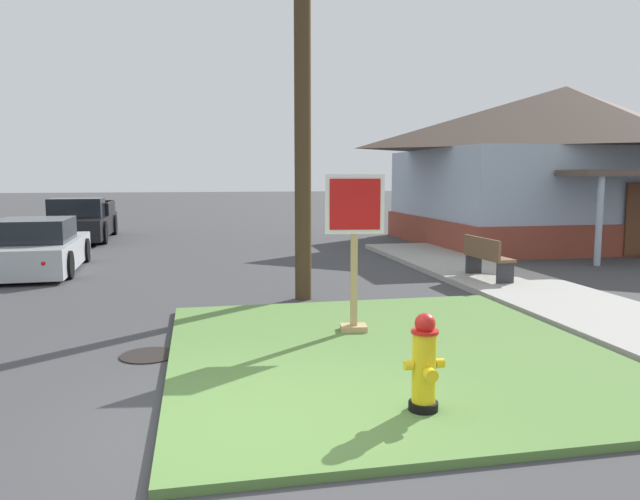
# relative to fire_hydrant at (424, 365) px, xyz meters

# --- Properties ---
(ground_plane) EXTENTS (160.00, 160.00, 0.00)m
(ground_plane) POSITION_rel_fire_hydrant_xyz_m (-1.57, -0.01, -0.51)
(ground_plane) COLOR #3D3D3F
(grass_corner_patch) EXTENTS (5.36, 5.85, 0.08)m
(grass_corner_patch) POSITION_rel_fire_hydrant_xyz_m (0.30, 1.96, -0.47)
(grass_corner_patch) COLOR #567F3D
(grass_corner_patch) RESTS_ON ground
(sidewalk_strip) EXTENTS (2.20, 14.49, 0.12)m
(sidewalk_strip) POSITION_rel_fire_hydrant_xyz_m (4.18, 5.58, -0.45)
(sidewalk_strip) COLOR #9E9B93
(sidewalk_strip) RESTS_ON ground
(fire_hydrant) EXTENTS (0.38, 0.34, 0.91)m
(fire_hydrant) POSITION_rel_fire_hydrant_xyz_m (0.00, 0.00, 0.00)
(fire_hydrant) COLOR black
(fire_hydrant) RESTS_ON grass_corner_patch
(stop_sign) EXTENTS (0.80, 0.33, 2.17)m
(stop_sign) POSITION_rel_fire_hydrant_xyz_m (0.10, 2.89, 0.66)
(stop_sign) COLOR tan
(stop_sign) RESTS_ON grass_corner_patch
(manhole_cover) EXTENTS (0.70, 0.70, 0.02)m
(manhole_cover) POSITION_rel_fire_hydrant_xyz_m (-2.64, 2.52, -0.50)
(manhole_cover) COLOR black
(manhole_cover) RESTS_ON ground
(parked_sedan_silver) EXTENTS (2.05, 4.38, 1.25)m
(parked_sedan_silver) POSITION_rel_fire_hydrant_xyz_m (-5.70, 9.93, 0.03)
(parked_sedan_silver) COLOR #ADB2B7
(parked_sedan_silver) RESTS_ON ground
(pickup_truck_black) EXTENTS (2.17, 5.48, 1.48)m
(pickup_truck_black) POSITION_rel_fire_hydrant_xyz_m (-6.00, 17.09, 0.10)
(pickup_truck_black) COLOR black
(pickup_truck_black) RESTS_ON ground
(street_bench) EXTENTS (0.47, 1.45, 0.85)m
(street_bench) POSITION_rel_fire_hydrant_xyz_m (3.84, 6.34, 0.07)
(street_bench) COLOR brown
(street_bench) RESTS_ON sidewalk_strip
(utility_pole) EXTENTS (1.30, 0.30, 10.14)m
(utility_pole) POSITION_rel_fire_hydrant_xyz_m (-0.15, 5.55, 4.71)
(utility_pole) COLOR #42301E
(utility_pole) RESTS_ON ground
(corner_house) EXTENTS (10.15, 8.98, 5.14)m
(corner_house) POSITION_rel_fire_hydrant_xyz_m (9.95, 13.07, 2.13)
(corner_house) COLOR brown
(corner_house) RESTS_ON ground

